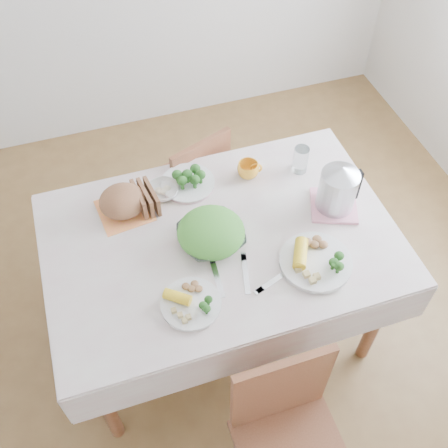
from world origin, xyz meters
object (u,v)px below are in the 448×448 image
object	(u,v)px
chair_far	(184,176)
yellow_mug	(248,170)
dinner_plate_left	(191,304)
salad_bowl	(211,237)
electric_kettle	(338,188)
dining_table	(221,286)
dinner_plate_right	(315,262)

from	to	relation	value
chair_far	yellow_mug	size ratio (longest dim) A/B	8.19
chair_far	dinner_plate_left	bearing A→B (deg)	56.18
salad_bowl	electric_kettle	world-z (taller)	electric_kettle
dining_table	salad_bowl	world-z (taller)	salad_bowl
yellow_mug	electric_kettle	distance (m)	0.43
salad_bowl	yellow_mug	xyz separation A→B (m)	(0.28, 0.32, 0.01)
dining_table	salad_bowl	bearing A→B (deg)	-167.76
chair_far	dinner_plate_right	world-z (taller)	chair_far
chair_far	dinner_plate_right	size ratio (longest dim) A/B	2.76
yellow_mug	chair_far	bearing A→B (deg)	121.09
chair_far	yellow_mug	distance (m)	0.55
chair_far	dining_table	bearing A→B (deg)	68.45
dining_table	chair_far	size ratio (longest dim) A/B	1.69
yellow_mug	electric_kettle	bearing A→B (deg)	-45.25
dinner_plate_left	electric_kettle	size ratio (longest dim) A/B	1.02
chair_far	dinner_plate_left	world-z (taller)	chair_far
electric_kettle	dining_table	bearing A→B (deg)	166.72
salad_bowl	dinner_plate_left	world-z (taller)	salad_bowl
dinner_plate_left	chair_far	bearing A→B (deg)	77.22
chair_far	salad_bowl	distance (m)	0.77
dinner_plate_left	yellow_mug	distance (m)	0.74
salad_bowl	electric_kettle	size ratio (longest dim) A/B	1.15
electric_kettle	dinner_plate_left	bearing A→B (deg)	-172.83
dining_table	electric_kettle	distance (m)	0.74
dining_table	salad_bowl	size ratio (longest dim) A/B	5.23
dinner_plate_right	yellow_mug	world-z (taller)	yellow_mug
electric_kettle	salad_bowl	bearing A→B (deg)	167.66
dinner_plate_right	electric_kettle	size ratio (longest dim) A/B	1.29
dinner_plate_right	electric_kettle	distance (m)	0.35
dining_table	dinner_plate_left	size ratio (longest dim) A/B	5.88
dining_table	dinner_plate_right	size ratio (longest dim) A/B	4.65
salad_bowl	dinner_plate_right	size ratio (longest dim) A/B	0.89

